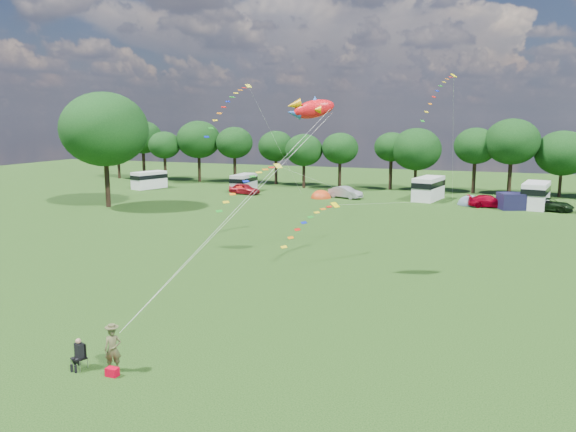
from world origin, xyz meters
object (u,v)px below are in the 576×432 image
(big_tree, at_px, (104,129))
(campervan_d, at_px, (536,194))
(campervan_a, at_px, (149,179))
(car_a, at_px, (244,189))
(tent_orange, at_px, (321,198))
(kite_flyer, at_px, (113,349))
(car_d, at_px, (549,204))
(car_b, at_px, (345,192))
(car_c, at_px, (489,201))
(tent_greyblue, at_px, (470,205))
(fish_kite, at_px, (310,109))
(camp_chair, at_px, (80,350))
(campervan_b, at_px, (244,182))
(campervan_c, at_px, (428,188))

(big_tree, bearing_deg, campervan_d, 19.64)
(campervan_a, bearing_deg, car_a, -75.37)
(tent_orange, relative_size, kite_flyer, 1.57)
(car_d, bearing_deg, car_b, 98.79)
(car_c, xyz_separation_m, campervan_d, (5.01, 1.44, 0.89))
(tent_orange, bearing_deg, car_d, -1.91)
(campervan_d, bearing_deg, car_b, 99.00)
(campervan_a, distance_m, tent_greyblue, 45.44)
(car_a, height_order, fish_kite, fish_kite)
(kite_flyer, distance_m, camp_chair, 1.48)
(car_a, distance_m, tent_greyblue, 29.54)
(campervan_a, xyz_separation_m, kite_flyer, (33.87, -52.52, -0.42))
(campervan_b, relative_size, fish_kite, 1.55)
(car_a, distance_m, campervan_a, 15.94)
(car_a, distance_m, car_c, 31.71)
(campervan_c, distance_m, fish_kite, 39.44)
(car_b, height_order, campervan_c, campervan_c)
(tent_orange, bearing_deg, car_b, 20.06)
(car_a, distance_m, camp_chair, 54.51)
(campervan_c, bearing_deg, car_b, 112.26)
(campervan_d, xyz_separation_m, tent_greyblue, (-7.19, -0.20, -1.58))
(car_c, distance_m, tent_greyblue, 2.60)
(campervan_d, height_order, tent_greyblue, campervan_d)
(car_d, relative_size, tent_greyblue, 1.61)
(car_d, relative_size, campervan_d, 0.83)
(car_a, height_order, campervan_b, campervan_b)
(car_c, distance_m, tent_orange, 20.76)
(car_c, distance_m, camp_chair, 53.68)
(car_b, distance_m, tent_greyblue, 15.58)
(campervan_a, distance_m, kite_flyer, 62.50)
(car_a, distance_m, campervan_d, 36.74)
(campervan_b, height_order, kite_flyer, campervan_b)
(car_d, height_order, campervan_c, campervan_c)
(car_b, bearing_deg, camp_chair, -157.30)
(camp_chair, bearing_deg, tent_greyblue, 98.55)
(tent_greyblue, bearing_deg, campervan_b, 176.74)
(camp_chair, bearing_deg, car_c, 95.97)
(campervan_c, bearing_deg, big_tree, 129.94)
(car_d, bearing_deg, campervan_a, 101.72)
(campervan_d, relative_size, kite_flyer, 3.44)
(campervan_c, distance_m, camp_chair, 55.68)
(car_c, bearing_deg, car_a, 78.73)
(tent_orange, height_order, tent_greyblue, tent_greyblue)
(tent_orange, bearing_deg, big_tree, -143.26)
(car_c, distance_m, campervan_a, 47.63)
(car_d, bearing_deg, big_tree, 120.74)
(big_tree, bearing_deg, car_c, 20.06)
(campervan_b, relative_size, camp_chair, 3.79)
(car_c, bearing_deg, big_tree, 99.60)
(tent_greyblue, bearing_deg, campervan_a, 179.89)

